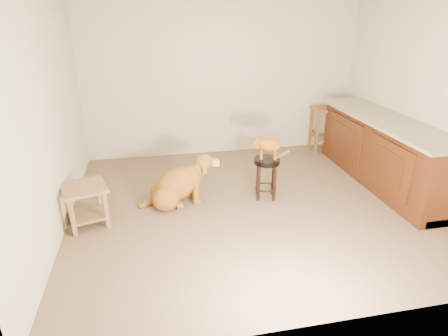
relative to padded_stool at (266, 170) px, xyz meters
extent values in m
cube|color=brown|center=(-0.20, -0.18, -0.39)|extent=(4.50, 4.00, 0.01)
cube|color=#C0B99A|center=(-0.20, 1.82, 0.91)|extent=(4.50, 0.04, 2.60)
cube|color=#C0B99A|center=(-0.20, -2.18, 0.91)|extent=(4.50, 0.04, 2.60)
cube|color=#C0B99A|center=(-2.45, -0.18, 0.91)|extent=(0.04, 4.00, 2.60)
cube|color=#C0B99A|center=(2.05, -0.18, 0.91)|extent=(0.04, 4.00, 2.60)
cube|color=#421E0B|center=(1.75, 0.12, 0.06)|extent=(0.60, 2.50, 0.90)
cube|color=gray|center=(1.72, 0.12, 0.53)|extent=(0.70, 2.56, 0.04)
cube|color=black|center=(1.79, 0.12, -0.34)|extent=(0.52, 2.50, 0.10)
cube|color=#421E0B|center=(1.43, -0.43, 0.11)|extent=(0.02, 0.90, 0.62)
cube|color=#421E0B|center=(1.43, 0.67, 0.11)|extent=(0.02, 0.90, 0.62)
cube|color=#361709|center=(1.42, -0.43, 0.11)|extent=(0.02, 0.60, 0.40)
cube|color=#361709|center=(1.42, 0.67, 0.11)|extent=(0.02, 0.60, 0.40)
cylinder|color=black|center=(0.12, 0.07, -0.15)|extent=(0.04, 0.04, 0.48)
cylinder|color=black|center=(-0.07, 0.12, -0.15)|extent=(0.04, 0.04, 0.48)
cylinder|color=black|center=(0.07, -0.12, -0.15)|extent=(0.04, 0.04, 0.48)
cylinder|color=black|center=(-0.12, -0.07, -0.15)|extent=(0.04, 0.04, 0.48)
torus|color=black|center=(0.00, 0.00, -0.25)|extent=(0.34, 0.34, 0.02)
cylinder|color=black|center=(0.00, 0.00, 0.13)|extent=(0.33, 0.33, 0.06)
cube|color=brown|center=(1.68, 1.67, -0.02)|extent=(0.05, 0.05, 0.73)
cube|color=brown|center=(1.35, 1.70, -0.02)|extent=(0.05, 0.05, 0.73)
cube|color=brown|center=(1.65, 1.34, -0.02)|extent=(0.05, 0.05, 0.73)
cube|color=brown|center=(1.32, 1.37, -0.02)|extent=(0.05, 0.05, 0.73)
cube|color=brown|center=(1.50, 1.52, 0.36)|extent=(0.46, 0.46, 0.04)
cube|color=brown|center=(-2.09, -0.02, -0.16)|extent=(0.06, 0.06, 0.45)
cube|color=brown|center=(-2.43, -0.13, -0.16)|extent=(0.06, 0.06, 0.45)
cube|color=brown|center=(-1.98, -0.37, -0.16)|extent=(0.06, 0.06, 0.45)
cube|color=brown|center=(-2.32, -0.47, -0.16)|extent=(0.06, 0.06, 0.45)
cube|color=brown|center=(-2.20, -0.25, 0.08)|extent=(0.58, 0.58, 0.04)
cube|color=brown|center=(-2.20, -0.25, -0.26)|extent=(0.49, 0.49, 0.03)
ellipsoid|color=brown|center=(-1.33, 0.16, -0.24)|extent=(0.36, 0.31, 0.31)
ellipsoid|color=brown|center=(-1.30, -0.09, -0.24)|extent=(0.36, 0.31, 0.31)
cylinder|color=brown|center=(-1.17, 0.19, -0.35)|extent=(0.09, 0.10, 0.10)
cylinder|color=brown|center=(-1.14, -0.09, -0.35)|extent=(0.09, 0.10, 0.10)
ellipsoid|color=brown|center=(-1.15, 0.05, -0.12)|extent=(0.73, 0.43, 0.63)
ellipsoid|color=brown|center=(-0.97, 0.07, -0.04)|extent=(0.29, 0.31, 0.32)
cylinder|color=brown|center=(-0.94, 0.16, -0.20)|extent=(0.09, 0.09, 0.37)
cylinder|color=brown|center=(-0.93, -0.01, -0.20)|extent=(0.09, 0.09, 0.37)
sphere|color=brown|center=(-0.91, 0.16, -0.36)|extent=(0.10, 0.10, 0.10)
sphere|color=brown|center=(-0.90, -0.01, -0.36)|extent=(0.10, 0.10, 0.10)
cylinder|color=brown|center=(-0.90, 0.08, 0.05)|extent=(0.24, 0.19, 0.23)
ellipsoid|color=brown|center=(-0.80, 0.09, 0.14)|extent=(0.25, 0.23, 0.22)
cube|color=tan|center=(-0.68, 0.10, 0.12)|extent=(0.16, 0.10, 0.10)
sphere|color=black|center=(-0.60, 0.10, 0.13)|extent=(0.05, 0.05, 0.05)
cube|color=brown|center=(-0.83, 0.18, 0.11)|extent=(0.05, 0.06, 0.16)
cube|color=brown|center=(-0.81, -0.02, 0.11)|extent=(0.05, 0.06, 0.16)
torus|color=#0C6344|center=(-0.90, 0.08, 0.04)|extent=(0.15, 0.22, 0.19)
cylinder|color=#D8BF4C|center=(-0.85, 0.08, -0.02)|extent=(0.01, 0.04, 0.04)
cylinder|color=brown|center=(-1.51, 0.06, -0.35)|extent=(0.29, 0.19, 0.07)
ellipsoid|color=#88420D|center=(0.02, 0.00, 0.34)|extent=(0.35, 0.22, 0.20)
cylinder|color=#88420D|center=(-0.07, 0.06, 0.22)|extent=(0.03, 0.03, 0.12)
sphere|color=#88420D|center=(-0.07, 0.06, 0.17)|extent=(0.04, 0.04, 0.04)
cylinder|color=#88420D|center=(-0.09, -0.02, 0.22)|extent=(0.03, 0.03, 0.12)
sphere|color=#88420D|center=(-0.09, -0.02, 0.17)|extent=(0.04, 0.04, 0.04)
cylinder|color=#88420D|center=(0.10, 0.02, 0.22)|extent=(0.03, 0.03, 0.12)
sphere|color=#88420D|center=(0.10, 0.02, 0.17)|extent=(0.04, 0.04, 0.04)
cylinder|color=#88420D|center=(0.08, -0.06, 0.22)|extent=(0.03, 0.03, 0.12)
sphere|color=#88420D|center=(0.08, -0.06, 0.17)|extent=(0.04, 0.04, 0.04)
sphere|color=#88420D|center=(-0.15, 0.04, 0.36)|extent=(0.12, 0.12, 0.12)
sphere|color=#88420D|center=(-0.19, 0.05, 0.35)|extent=(0.04, 0.04, 0.04)
sphere|color=brown|center=(-0.21, 0.05, 0.35)|extent=(0.02, 0.02, 0.02)
cone|color=#88420D|center=(-0.13, 0.07, 0.43)|extent=(0.06, 0.06, 0.06)
cone|color=#C66B60|center=(-0.13, 0.07, 0.42)|extent=(0.03, 0.03, 0.03)
cone|color=#88420D|center=(-0.14, 0.00, 0.43)|extent=(0.06, 0.06, 0.06)
cone|color=#C66B60|center=(-0.15, 0.00, 0.42)|extent=(0.03, 0.03, 0.03)
cylinder|color=#88420D|center=(0.18, 0.00, 0.19)|extent=(0.24, 0.08, 0.11)
camera|label=1|loc=(-1.41, -4.22, 1.91)|focal=30.00mm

